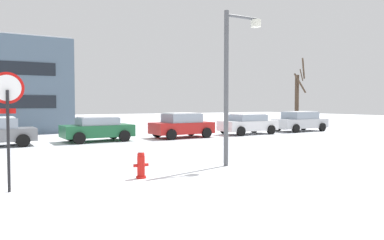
{
  "coord_description": "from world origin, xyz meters",
  "views": [
    {
      "loc": [
        -1.69,
        -11.89,
        2.15
      ],
      "look_at": [
        7.63,
        5.11,
        1.26
      ],
      "focal_mm": 33.93,
      "sensor_mm": 36.0,
      "label": 1
    }
  ],
  "objects": [
    {
      "name": "road_surface",
      "position": [
        0.0,
        3.45,
        0.0
      ],
      "size": [
        80.0,
        8.89,
        0.0
      ],
      "color": "silver",
      "rests_on": "ground"
    },
    {
      "name": "parked_car_green",
      "position": [
        3.46,
        8.64,
        0.73
      ],
      "size": [
        3.93,
        2.27,
        1.42
      ],
      "color": "#1E6038",
      "rests_on": "ground"
    },
    {
      "name": "parked_car_red",
      "position": [
        8.66,
        8.33,
        0.79
      ],
      "size": [
        3.9,
        2.25,
        1.56
      ],
      "color": "red",
      "rests_on": "ground"
    },
    {
      "name": "stop_sign",
      "position": [
        -1.39,
        -2.2,
        2.03
      ],
      "size": [
        0.76,
        0.2,
        2.9
      ],
      "color": "black",
      "rests_on": "ground"
    },
    {
      "name": "street_lamp",
      "position": [
        5.56,
        -1.59,
        3.24
      ],
      "size": [
        1.51,
        0.36,
        5.29
      ],
      "color": "#4C4F54",
      "rests_on": "ground"
    },
    {
      "name": "parked_car_white",
      "position": [
        13.87,
        8.37,
        0.73
      ],
      "size": [
        4.2,
        2.16,
        1.42
      ],
      "color": "white",
      "rests_on": "ground"
    },
    {
      "name": "ground_plane",
      "position": [
        0.0,
        0.0,
        0.0
      ],
      "size": [
        120.0,
        120.0,
        0.0
      ],
      "primitive_type": "plane",
      "color": "white"
    },
    {
      "name": "fire_hydrant",
      "position": [
        2.0,
        -2.12,
        0.4
      ],
      "size": [
        0.44,
        0.3,
        0.81
      ],
      "color": "red",
      "rests_on": "ground"
    },
    {
      "name": "tree_far_left",
      "position": [
        21.34,
        11.17,
        2.61
      ],
      "size": [
        1.54,
        0.99,
        5.99
      ],
      "color": "#423326",
      "rests_on": "ground"
    },
    {
      "name": "parked_car_silver",
      "position": [
        19.07,
        8.61,
        0.78
      ],
      "size": [
        4.52,
        2.23,
        1.54
      ],
      "color": "silver",
      "rests_on": "ground"
    }
  ]
}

